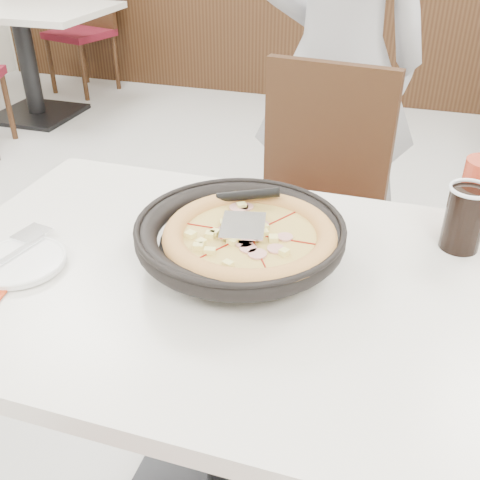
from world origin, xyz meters
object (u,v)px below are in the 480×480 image
(side_plate, at_px, (20,262))
(diner_person, at_px, (338,62))
(pizza, at_px, (250,244))
(red_cup, at_px, (480,196))
(chair_far, at_px, (303,229))
(bg_table_left, at_px, (28,64))
(pizza_pan, at_px, (240,243))
(main_table, at_px, (230,408))
(bg_chair_left_far, at_px, (79,30))
(cola_glass, at_px, (464,220))

(side_plate, xyz_separation_m, diner_person, (0.41, 1.33, 0.10))
(pizza, xyz_separation_m, red_cup, (0.42, 0.30, 0.02))
(chair_far, height_order, diner_person, diner_person)
(side_plate, bearing_deg, bg_table_left, 126.33)
(side_plate, bearing_deg, diner_person, 72.98)
(bg_table_left, bearing_deg, red_cup, -38.18)
(pizza_pan, relative_size, side_plate, 1.80)
(main_table, xyz_separation_m, diner_person, (0.01, 1.23, 0.49))
(side_plate, bearing_deg, pizza_pan, 19.69)
(pizza, distance_m, red_cup, 0.52)
(bg_chair_left_far, bearing_deg, side_plate, 134.77)
(main_table, xyz_separation_m, red_cup, (0.46, 0.33, 0.45))
(diner_person, relative_size, bg_table_left, 1.44)
(chair_far, bearing_deg, pizza, 99.20)
(red_cup, distance_m, diner_person, 1.01)
(main_table, distance_m, chair_far, 0.68)
(pizza, height_order, side_plate, pizza)
(side_plate, height_order, bg_chair_left_far, bg_chair_left_far)
(chair_far, bearing_deg, main_table, 96.14)
(side_plate, distance_m, diner_person, 1.39)
(pizza_pan, relative_size, cola_glass, 2.42)
(pizza_pan, xyz_separation_m, diner_person, (-0.00, 1.18, 0.07))
(bg_chair_left_far, bearing_deg, bg_table_left, 102.50)
(chair_far, distance_m, pizza_pan, 0.70)
(side_plate, bearing_deg, cola_glass, 21.96)
(pizza, xyz_separation_m, bg_table_left, (-2.35, 2.48, -0.44))
(side_plate, bearing_deg, chair_far, 61.67)
(diner_person, distance_m, bg_chair_left_far, 3.02)
(pizza, distance_m, diner_person, 1.21)
(pizza_pan, distance_m, pizza, 0.04)
(chair_far, bearing_deg, bg_table_left, -30.28)
(pizza, bearing_deg, pizza_pan, 139.79)
(cola_glass, bearing_deg, bg_table_left, 140.34)
(main_table, xyz_separation_m, cola_glass, (0.43, 0.23, 0.44))
(bg_table_left, bearing_deg, main_table, -47.27)
(pizza_pan, xyz_separation_m, pizza, (0.03, -0.02, 0.02))
(pizza_pan, distance_m, red_cup, 0.53)
(chair_far, relative_size, bg_table_left, 0.79)
(bg_table_left, bearing_deg, cola_glass, -39.66)
(main_table, bearing_deg, cola_glass, 28.68)
(red_cup, xyz_separation_m, bg_table_left, (-2.77, 2.18, -0.45))
(side_plate, bearing_deg, red_cup, 26.38)
(main_table, distance_m, bg_table_left, 3.41)
(main_table, height_order, cola_glass, cola_glass)
(side_plate, relative_size, diner_person, 0.10)
(main_table, height_order, diner_person, diner_person)
(cola_glass, xyz_separation_m, red_cup, (0.03, 0.09, 0.02))
(cola_glass, bearing_deg, red_cup, 71.04)
(pizza_pan, xyz_separation_m, bg_chair_left_far, (-2.30, 3.11, -0.32))
(pizza, relative_size, bg_chair_left_far, 0.31)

